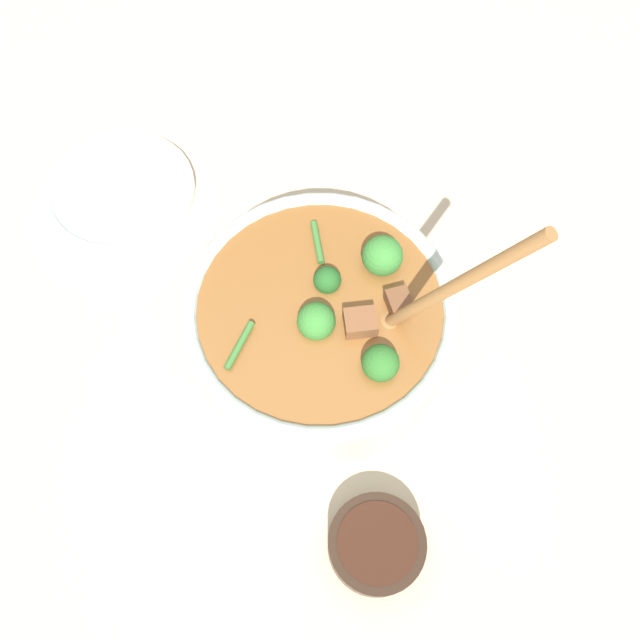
# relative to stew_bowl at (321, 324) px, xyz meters

# --- Properties ---
(ground_plane) EXTENTS (4.00, 4.00, 0.00)m
(ground_plane) POSITION_rel_stew_bowl_xyz_m (0.00, 0.00, -0.06)
(ground_plane) COLOR #C6B293
(stew_bowl) EXTENTS (0.28, 0.29, 0.29)m
(stew_bowl) POSITION_rel_stew_bowl_xyz_m (0.00, 0.00, 0.00)
(stew_bowl) COLOR #B2C6BC
(stew_bowl) RESTS_ON ground_plane
(condiment_bowl) EXTENTS (0.09, 0.09, 0.03)m
(condiment_bowl) POSITION_rel_stew_bowl_xyz_m (-0.22, 0.01, -0.04)
(condiment_bowl) COLOR black
(condiment_bowl) RESTS_ON ground_plane
(empty_plate) EXTENTS (0.19, 0.19, 0.02)m
(empty_plate) POSITION_rel_stew_bowl_xyz_m (0.28, 0.18, -0.05)
(empty_plate) COLOR white
(empty_plate) RESTS_ON ground_plane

